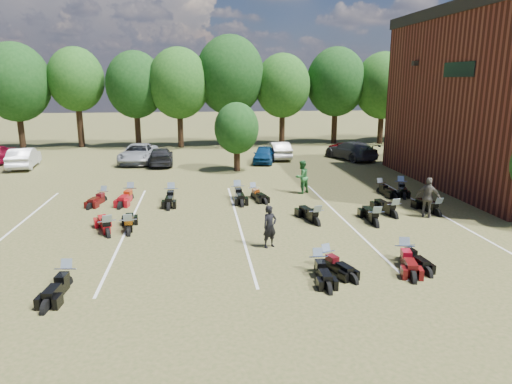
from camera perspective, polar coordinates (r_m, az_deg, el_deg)
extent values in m
plane|color=brown|center=(18.89, 7.76, -6.23)|extent=(160.00, 160.00, 0.00)
imported|color=silver|center=(38.58, -27.03, 3.84)|extent=(2.16, 4.77, 1.52)
imported|color=gray|center=(37.67, -14.50, 4.68)|extent=(2.89, 5.57, 1.50)
imported|color=black|center=(36.32, -11.81, 4.37)|extent=(2.10, 4.66, 1.33)
imported|color=navy|center=(36.55, 0.99, 4.71)|extent=(2.38, 4.11, 1.31)
imported|color=#A4A39F|center=(38.54, 2.86, 5.25)|extent=(1.57, 4.36, 1.43)
imported|color=#5F0508|center=(39.38, 12.10, 5.07)|extent=(3.72, 5.22, 1.32)
imported|color=#323136|center=(38.86, 11.75, 5.12)|extent=(3.78, 5.63, 1.52)
imported|color=black|center=(17.94, 1.73, -4.33)|extent=(0.73, 0.64, 1.70)
imported|color=#26652F|center=(26.62, 5.74, 1.89)|extent=(1.19, 1.13, 1.94)
imported|color=#534D47|center=(23.31, 20.73, -0.64)|extent=(1.18, 1.10, 1.95)
cube|color=black|center=(32.36, 19.26, 14.95)|extent=(0.30, 0.40, 0.30)
cube|color=black|center=(27.99, 24.00, 13.82)|extent=(0.06, 3.00, 0.80)
cylinder|color=black|center=(49.12, -26.74, 7.22)|extent=(0.58, 0.58, 4.08)
ellipsoid|color=#1E4C19|center=(48.92, -27.29, 12.20)|extent=(6.00, 6.00, 6.90)
cylinder|color=black|center=(47.69, -21.03, 7.61)|extent=(0.58, 0.58, 4.08)
ellipsoid|color=#1E4C19|center=(47.49, -21.48, 12.76)|extent=(6.00, 6.00, 6.90)
cylinder|color=black|center=(46.76, -15.02, 7.95)|extent=(0.57, 0.58, 4.08)
ellipsoid|color=#1E4C19|center=(46.55, -15.35, 13.21)|extent=(6.00, 6.00, 6.90)
cylinder|color=black|center=(46.35, -8.83, 8.21)|extent=(0.57, 0.58, 4.08)
ellipsoid|color=#1E4C19|center=(46.15, -9.03, 13.52)|extent=(6.00, 6.00, 6.90)
cylinder|color=black|center=(46.48, -2.59, 8.37)|extent=(0.58, 0.58, 4.08)
ellipsoid|color=#1E4C19|center=(46.28, -2.65, 13.67)|extent=(6.00, 6.00, 6.90)
cylinder|color=black|center=(47.15, 3.54, 8.43)|extent=(0.57, 0.58, 4.08)
ellipsoid|color=#1E4C19|center=(46.94, 3.62, 13.66)|extent=(6.00, 6.00, 6.90)
cylinder|color=black|center=(48.32, 9.44, 8.40)|extent=(0.57, 0.58, 4.08)
ellipsoid|color=#1E4C19|center=(48.12, 9.65, 13.50)|extent=(6.00, 6.00, 6.90)
cylinder|color=black|center=(49.97, 15.01, 8.30)|extent=(0.57, 0.58, 4.08)
ellipsoid|color=#1E4C19|center=(49.78, 15.32, 13.22)|extent=(6.00, 6.00, 6.90)
cylinder|color=black|center=(52.05, 20.17, 8.13)|extent=(0.58, 0.58, 4.08)
ellipsoid|color=#1E4C19|center=(51.87, 20.57, 12.84)|extent=(6.00, 6.00, 6.90)
cylinder|color=black|center=(54.51, 24.89, 7.92)|extent=(0.58, 0.58, 4.08)
ellipsoid|color=#1E4C19|center=(54.33, 25.36, 12.41)|extent=(6.00, 6.00, 6.90)
cylinder|color=black|center=(33.20, -2.40, 4.28)|extent=(0.24, 0.24, 1.90)
sphere|color=#1E4C19|center=(32.91, -2.43, 7.98)|extent=(3.20, 3.20, 3.20)
cube|color=silver|center=(22.69, -28.32, -4.35)|extent=(0.10, 14.00, 0.01)
cube|color=silver|center=(21.38, -15.72, -4.22)|extent=(0.10, 14.00, 0.01)
cube|color=silver|center=(21.20, -2.21, -3.85)|extent=(0.10, 14.00, 0.01)
cube|color=silver|center=(22.17, 10.80, -3.30)|extent=(0.10, 14.00, 0.01)
cube|color=silver|center=(24.16, 22.17, -2.67)|extent=(0.10, 14.00, 0.01)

